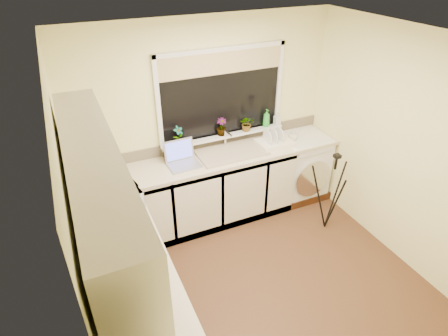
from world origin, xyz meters
TOP-DOWN VIEW (x-y plane):
  - floor at (0.00, 0.00)m, footprint 3.20×3.20m
  - ceiling at (0.00, 0.00)m, footprint 3.20×3.20m
  - wall_back at (0.00, 1.50)m, footprint 3.20×0.00m
  - wall_front at (0.00, -1.50)m, footprint 3.20×0.00m
  - wall_left at (-1.60, 0.00)m, footprint 0.00×3.00m
  - wall_right at (1.60, 0.00)m, footprint 0.00×3.00m
  - base_cabinet_back at (-0.33, 1.20)m, footprint 2.55×0.60m
  - base_cabinet_left at (-1.30, -0.30)m, footprint 0.54×2.40m
  - worktop_back at (0.00, 1.20)m, footprint 3.20×0.60m
  - worktop_left at (-1.30, -0.30)m, footprint 0.60×2.40m
  - upper_cabinet at (-1.44, -0.45)m, footprint 0.28×1.90m
  - splashback_left at (-1.59, -0.30)m, footprint 0.02×2.40m
  - splashback_back at (0.00, 1.49)m, footprint 3.20×0.02m
  - window_glass at (0.20, 1.49)m, footprint 1.50×0.02m
  - window_blind at (0.20, 1.46)m, footprint 1.50×0.02m
  - windowsill at (0.20, 1.43)m, footprint 1.60×0.14m
  - sink at (0.20, 1.20)m, footprint 0.82×0.46m
  - faucet at (0.20, 1.38)m, footprint 0.03×0.03m
  - washing_machine at (1.24, 1.23)m, footprint 0.64×0.62m
  - laptop at (-0.42, 1.22)m, footprint 0.36×0.33m
  - kettle at (-1.17, -0.01)m, footprint 0.17×0.17m
  - dish_rack at (0.78, 1.16)m, footprint 0.43×0.33m
  - tripod at (1.16, 0.45)m, footprint 0.64×0.64m
  - steel_jar at (-1.32, -0.35)m, footprint 0.09×0.09m
  - microwave at (-1.26, 0.62)m, footprint 0.46×0.60m
  - plant_a at (-0.39, 1.39)m, footprint 0.15×0.12m
  - plant_c at (0.17, 1.43)m, footprint 0.15×0.15m
  - plant_d at (0.51, 1.41)m, footprint 0.22×0.21m
  - soap_bottle_green at (0.80, 1.43)m, footprint 0.09×0.09m
  - soap_bottle_clear at (0.95, 1.41)m, footprint 0.08×0.08m
  - cup_back at (1.08, 1.20)m, footprint 0.16×0.16m
  - cup_left at (-1.26, -0.59)m, footprint 0.10×0.10m

SIDE VIEW (x-z plane):
  - floor at x=0.00m, z-range 0.00..0.00m
  - base_cabinet_back at x=-0.33m, z-range 0.00..0.86m
  - base_cabinet_left at x=-1.30m, z-range 0.00..0.86m
  - washing_machine at x=1.24m, z-range 0.00..0.90m
  - tripod at x=1.16m, z-range 0.00..1.04m
  - worktop_back at x=0.00m, z-range 0.86..0.90m
  - worktop_left at x=-1.30m, z-range 0.86..0.90m
  - sink at x=0.20m, z-range 0.90..0.93m
  - dish_rack at x=0.78m, z-range 0.90..0.96m
  - cup_left at x=-1.26m, z-range 0.90..0.98m
  - cup_back at x=1.08m, z-range 0.90..0.99m
  - steel_jar at x=-1.32m, z-range 0.90..1.02m
  - laptop at x=-0.42m, z-range 0.84..1.10m
  - splashback_back at x=0.00m, z-range 0.90..1.04m
  - kettle at x=-1.17m, z-range 0.90..1.13m
  - faucet at x=0.20m, z-range 0.90..1.14m
  - windowsill at x=0.20m, z-range 1.02..1.05m
  - microwave at x=-1.26m, z-range 0.90..1.20m
  - splashback_left at x=-1.59m, z-range 0.90..1.35m
  - soap_bottle_clear at x=0.95m, z-range 1.05..1.22m
  - plant_d at x=0.51m, z-range 1.05..1.25m
  - plant_c at x=0.17m, z-range 1.05..1.27m
  - soap_bottle_green at x=0.80m, z-range 1.05..1.28m
  - plant_a at x=-0.39m, z-range 1.05..1.29m
  - wall_back at x=0.00m, z-range -0.38..2.83m
  - wall_front at x=0.00m, z-range -0.38..2.83m
  - wall_left at x=-1.60m, z-range -0.27..2.73m
  - wall_right at x=1.60m, z-range -0.27..2.73m
  - window_glass at x=0.20m, z-range 1.05..2.05m
  - upper_cabinet at x=-1.44m, z-range 1.45..2.15m
  - window_blind at x=0.20m, z-range 1.80..2.05m
  - ceiling at x=0.00m, z-range 2.45..2.45m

